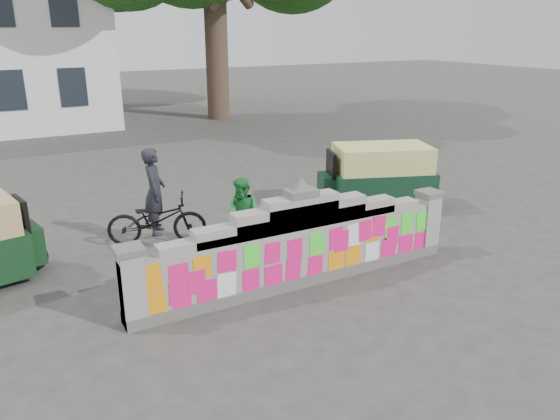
{
  "coord_description": "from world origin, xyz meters",
  "views": [
    {
      "loc": [
        -4.68,
        -7.72,
        4.49
      ],
      "look_at": [
        0.14,
        1.0,
        1.1
      ],
      "focal_mm": 35.0,
      "sensor_mm": 36.0,
      "label": 1
    }
  ],
  "objects": [
    {
      "name": "cyclist_bike",
      "position": [
        -1.69,
        3.13,
        0.55
      ],
      "size": [
        2.21,
        1.41,
        1.09
      ],
      "primitive_type": "imported",
      "rotation": [
        0.0,
        0.0,
        1.21
      ],
      "color": "black",
      "rests_on": "ground"
    },
    {
      "name": "ground",
      "position": [
        0.0,
        0.0,
        0.0
      ],
      "size": [
        100.0,
        100.0,
        0.0
      ],
      "primitive_type": "plane",
      "color": "#383533",
      "rests_on": "ground"
    },
    {
      "name": "cyclist_rider",
      "position": [
        -1.69,
        3.13,
        0.93
      ],
      "size": [
        0.65,
        0.79,
        1.85
      ],
      "primitive_type": "imported",
      "rotation": [
        0.0,
        0.0,
        1.21
      ],
      "color": "black",
      "rests_on": "ground"
    },
    {
      "name": "pedestrian",
      "position": [
        -0.24,
        1.86,
        0.78
      ],
      "size": [
        0.92,
        0.97,
        1.57
      ],
      "primitive_type": "imported",
      "rotation": [
        0.0,
        0.0,
        -0.96
      ],
      "color": "#238238",
      "rests_on": "ground"
    },
    {
      "name": "parapet_wall",
      "position": [
        -0.0,
        -0.01,
        0.75
      ],
      "size": [
        6.48,
        0.44,
        2.01
      ],
      "color": "#4C4C49",
      "rests_on": "ground"
    },
    {
      "name": "rickshaw_right",
      "position": [
        3.96,
        2.77,
        0.85
      ],
      "size": [
        3.04,
        2.17,
        1.64
      ],
      "rotation": [
        0.0,
        0.0,
        2.79
      ],
      "color": "black",
      "rests_on": "ground"
    }
  ]
}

